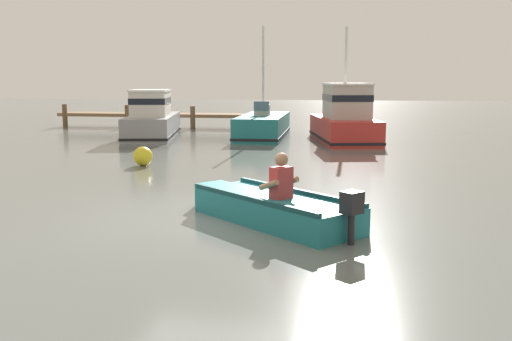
{
  "coord_description": "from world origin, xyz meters",
  "views": [
    {
      "loc": [
        2.64,
        -9.35,
        2.34
      ],
      "look_at": [
        0.67,
        1.75,
        0.55
      ],
      "focal_mm": 39.91,
      "sensor_mm": 36.0,
      "label": 1
    }
  ],
  "objects_px": {
    "moored_boat_teal": "(263,126)",
    "moored_boat_red": "(345,120)",
    "rowboat_with_person": "(272,207)",
    "mooring_buoy": "(143,156)",
    "moored_boat_grey": "(152,120)"
  },
  "relations": [
    {
      "from": "rowboat_with_person",
      "to": "moored_boat_teal",
      "type": "xyz_separation_m",
      "value": [
        -2.49,
        14.26,
        0.2
      ]
    },
    {
      "from": "moored_boat_grey",
      "to": "mooring_buoy",
      "type": "xyz_separation_m",
      "value": [
        2.57,
        -7.73,
        -0.47
      ]
    },
    {
      "from": "rowboat_with_person",
      "to": "moored_boat_red",
      "type": "relative_size",
      "value": 0.58
    },
    {
      "from": "moored_boat_teal",
      "to": "moored_boat_red",
      "type": "relative_size",
      "value": 1.07
    },
    {
      "from": "moored_boat_red",
      "to": "rowboat_with_person",
      "type": "bearing_deg",
      "value": -93.88
    },
    {
      "from": "rowboat_with_person",
      "to": "moored_boat_grey",
      "type": "xyz_separation_m",
      "value": [
        -7.03,
        13.39,
        0.49
      ]
    },
    {
      "from": "moored_boat_red",
      "to": "moored_boat_grey",
      "type": "bearing_deg",
      "value": 177.5
    },
    {
      "from": "moored_boat_grey",
      "to": "mooring_buoy",
      "type": "height_order",
      "value": "moored_boat_grey"
    },
    {
      "from": "moored_boat_red",
      "to": "mooring_buoy",
      "type": "xyz_separation_m",
      "value": [
        -5.35,
        -7.39,
        -0.56
      ]
    },
    {
      "from": "moored_boat_teal",
      "to": "mooring_buoy",
      "type": "xyz_separation_m",
      "value": [
        -1.97,
        -8.6,
        -0.18
      ]
    },
    {
      "from": "rowboat_with_person",
      "to": "mooring_buoy",
      "type": "bearing_deg",
      "value": 128.25
    },
    {
      "from": "moored_boat_teal",
      "to": "moored_boat_red",
      "type": "xyz_separation_m",
      "value": [
        3.38,
        -1.22,
        0.38
      ]
    },
    {
      "from": "mooring_buoy",
      "to": "moored_boat_teal",
      "type": "bearing_deg",
      "value": 77.09
    },
    {
      "from": "moored_boat_teal",
      "to": "moored_boat_red",
      "type": "height_order",
      "value": "moored_boat_teal"
    },
    {
      "from": "rowboat_with_person",
      "to": "mooring_buoy",
      "type": "relative_size",
      "value": 6.02
    }
  ]
}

